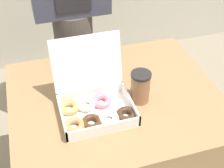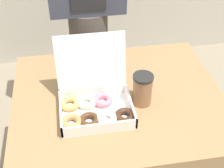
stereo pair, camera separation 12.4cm
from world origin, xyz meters
name	(u,v)px [view 1 (the left image)]	position (x,y,z in m)	size (l,w,h in m)	color
table	(115,148)	(0.00, 0.00, 0.36)	(0.95, 0.79, 0.73)	#99754C
donut_box	(94,105)	(-0.12, -0.07, 0.77)	(0.32, 0.30, 0.29)	white
coffee_cup	(140,87)	(0.09, -0.05, 0.80)	(0.09, 0.09, 0.15)	#8C6042
person_customer	(71,4)	(-0.07, 0.64, 0.90)	(0.43, 0.24, 1.64)	#4C4742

